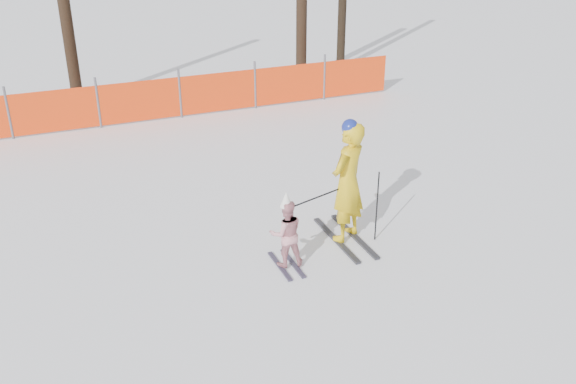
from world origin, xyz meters
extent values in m
plane|color=white|center=(0.00, 0.00, 0.00)|extent=(120.00, 120.00, 0.00)
cube|color=black|center=(0.82, 0.39, 0.02)|extent=(0.09, 1.58, 0.04)
cube|color=black|center=(1.16, 0.39, 0.02)|extent=(0.09, 1.58, 0.04)
imported|color=yellow|center=(0.99, 0.39, 1.05)|extent=(0.88, 0.80, 2.01)
sphere|color=navy|center=(0.99, 0.39, 1.97)|extent=(0.26, 0.26, 0.26)
cube|color=black|center=(-0.35, -0.01, 0.01)|extent=(0.09, 0.88, 0.03)
cube|color=black|center=(-0.13, -0.01, 0.01)|extent=(0.09, 0.88, 0.03)
imported|color=pink|center=(-0.24, -0.01, 0.57)|extent=(0.58, 0.49, 1.08)
cone|color=white|center=(-0.24, -0.01, 1.15)|extent=(0.19, 0.19, 0.24)
cylinder|color=black|center=(1.44, 0.19, 0.61)|extent=(0.02, 0.02, 1.23)
cylinder|color=black|center=(0.37, 0.19, 0.98)|extent=(0.99, 0.34, 0.02)
cylinder|color=#595960|center=(-4.03, 7.54, 0.62)|extent=(0.06, 0.06, 1.25)
cylinder|color=#595960|center=(-2.03, 7.54, 0.62)|extent=(0.06, 0.06, 1.25)
cylinder|color=#595960|center=(-0.03, 7.54, 0.62)|extent=(0.06, 0.06, 1.25)
cylinder|color=#595960|center=(1.97, 7.54, 0.62)|extent=(0.06, 0.06, 1.25)
cylinder|color=#595960|center=(3.97, 7.54, 0.62)|extent=(0.06, 0.06, 1.25)
cube|color=#FF3E0D|center=(-2.08, 7.54, 0.55)|extent=(15.89, 0.03, 1.00)
camera|label=1|loc=(-3.44, -7.86, 5.32)|focal=40.00mm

